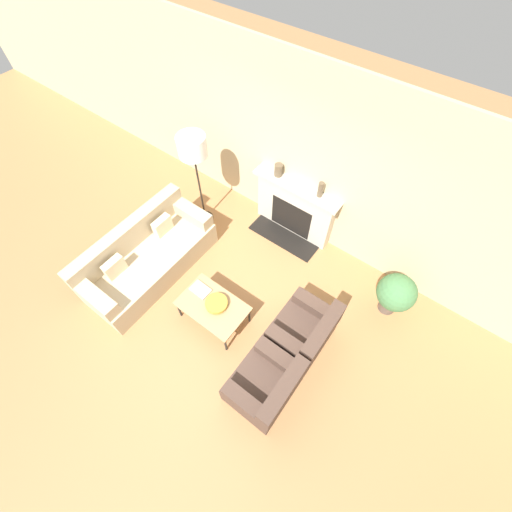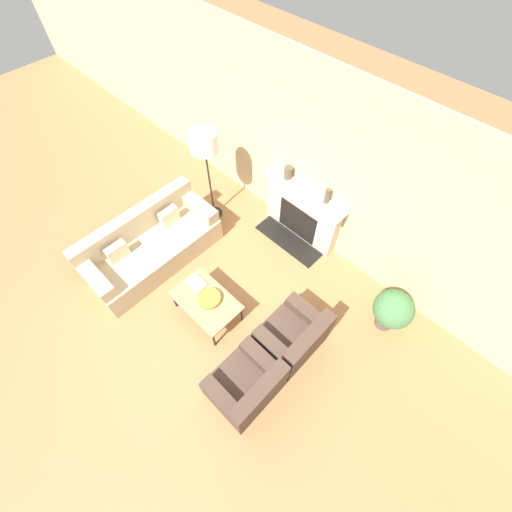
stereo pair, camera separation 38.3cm
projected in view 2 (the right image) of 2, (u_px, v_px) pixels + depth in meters
ground_plane at (199, 318)px, 5.14m from camera, size 18.00×18.00×0.00m
wall_back at (314, 164)px, 4.92m from camera, size 18.00×0.06×2.90m
fireplace at (301, 213)px, 5.64m from camera, size 1.49×0.59×1.04m
couch at (151, 246)px, 5.50m from camera, size 0.90×2.15×0.85m
armchair_near at (247, 386)px, 4.30m from camera, size 0.74×0.85×0.81m
armchair_far at (293, 337)px, 4.66m from camera, size 0.74×0.85×0.81m
coffee_table at (206, 301)px, 4.87m from camera, size 0.96×0.62×0.42m
bowl at (210, 298)px, 4.80m from camera, size 0.32×0.32×0.08m
book at (196, 283)px, 4.98m from camera, size 0.29×0.21×0.02m
floor_lamp at (204, 146)px, 5.05m from camera, size 0.43×0.43×1.75m
mantel_vase_left at (288, 173)px, 5.26m from camera, size 0.13×0.13×0.21m
mantel_vase_center_left at (327, 196)px, 4.95m from camera, size 0.08×0.08×0.26m
potted_plant at (393, 310)px, 4.71m from camera, size 0.56×0.56×0.77m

